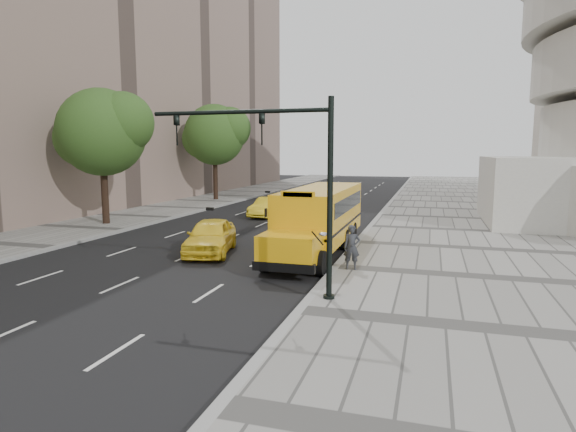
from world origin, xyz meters
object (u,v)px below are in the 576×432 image
(taxi_far, at_px, (268,207))
(traffic_signal, at_px, (286,173))
(pedestrian, at_px, (352,247))
(taxi_near, at_px, (211,236))
(tree_b, at_px, (103,132))
(tree_c, at_px, (216,134))
(school_bus, at_px, (321,214))

(taxi_far, height_order, traffic_signal, traffic_signal)
(pedestrian, bearing_deg, taxi_near, 154.21)
(taxi_near, bearing_deg, pedestrian, -28.32)
(taxi_near, bearing_deg, tree_b, 135.95)
(tree_c, bearing_deg, tree_b, -90.02)
(tree_c, height_order, school_bus, tree_c)
(tree_b, bearing_deg, taxi_near, -30.12)
(taxi_far, distance_m, traffic_signal, 20.23)
(tree_b, xyz_separation_m, school_bus, (14.90, -3.60, -4.24))
(traffic_signal, bearing_deg, school_bus, 94.93)
(taxi_near, xyz_separation_m, traffic_signal, (5.44, -5.74, 3.28))
(taxi_far, distance_m, pedestrian, 17.00)
(pedestrian, bearing_deg, taxi_far, 108.80)
(taxi_near, xyz_separation_m, pedestrian, (6.93, -1.78, 0.21))
(tree_c, relative_size, school_bus, 0.80)
(taxi_near, distance_m, pedestrian, 7.16)
(taxi_near, bearing_deg, tree_c, 100.40)
(tree_b, distance_m, school_bus, 15.90)
(taxi_near, bearing_deg, traffic_signal, -60.43)
(tree_c, relative_size, taxi_near, 1.93)
(tree_b, bearing_deg, pedestrian, -24.17)
(school_bus, relative_size, taxi_far, 2.69)
(taxi_near, distance_m, traffic_signal, 8.56)
(school_bus, bearing_deg, traffic_signal, -85.07)
(tree_c, distance_m, pedestrian, 30.09)
(tree_c, bearing_deg, taxi_near, -65.67)
(tree_b, xyz_separation_m, taxi_near, (10.14, -5.88, -5.19))
(school_bus, distance_m, taxi_near, 5.36)
(pedestrian, distance_m, traffic_signal, 5.22)
(pedestrian, relative_size, traffic_signal, 0.27)
(tree_c, height_order, taxi_near, tree_c)
(tree_b, bearing_deg, school_bus, -13.60)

